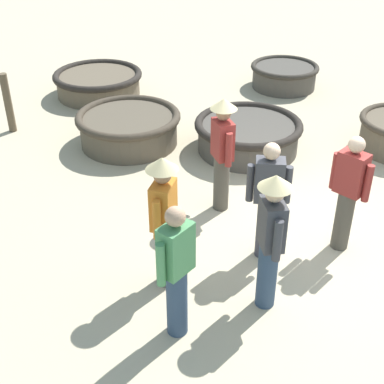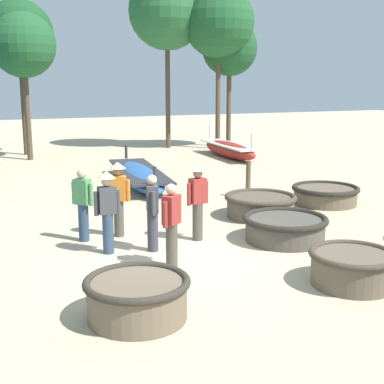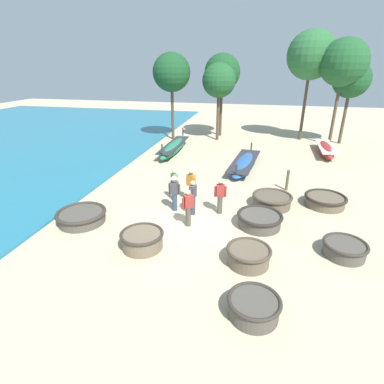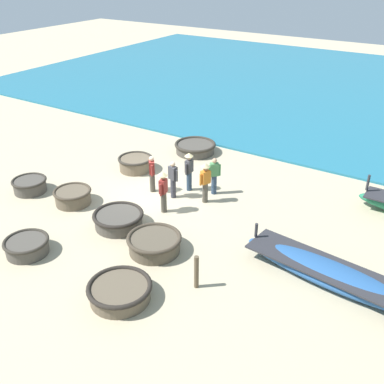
{
  "view_description": "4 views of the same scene",
  "coord_description": "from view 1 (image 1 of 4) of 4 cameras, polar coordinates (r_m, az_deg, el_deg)",
  "views": [
    {
      "loc": [
        -5.41,
        2.33,
        4.25
      ],
      "look_at": [
        -0.15,
        1.64,
        0.97
      ],
      "focal_mm": 50.0,
      "sensor_mm": 36.0,
      "label": 1
    },
    {
      "loc": [
        -3.44,
        -9.18,
        3.41
      ],
      "look_at": [
        0.84,
        1.16,
        1.06
      ],
      "focal_mm": 50.0,
      "sensor_mm": 36.0,
      "label": 2
    },
    {
      "loc": [
        2.31,
        -10.69,
        6.09
      ],
      "look_at": [
        -0.35,
        1.23,
        0.84
      ],
      "focal_mm": 28.0,
      "sensor_mm": 36.0,
      "label": 3
    },
    {
      "loc": [
        12.82,
        9.94,
        8.76
      ],
      "look_at": [
        0.41,
        2.02,
        0.88
      ],
      "focal_mm": 42.0,
      "sensor_mm": 36.0,
      "label": 4
    }
  ],
  "objects": [
    {
      "name": "ground_plane",
      "position": [
        7.26,
        12.81,
        -5.02
      ],
      "size": [
        80.0,
        80.0,
        0.0
      ],
      "primitive_type": "plane",
      "color": "#BCAD8C"
    },
    {
      "name": "coracle_far_right",
      "position": [
        11.71,
        -9.97,
        11.44
      ],
      "size": [
        1.87,
        1.87,
        0.51
      ],
      "color": "brown",
      "rests_on": "ground"
    },
    {
      "name": "coracle_far_left",
      "position": [
        9.46,
        -6.77,
        6.91
      ],
      "size": [
        1.82,
        1.82,
        0.57
      ],
      "color": "brown",
      "rests_on": "ground"
    },
    {
      "name": "coracle_front_right",
      "position": [
        12.14,
        9.8,
        12.2
      ],
      "size": [
        1.48,
        1.48,
        0.52
      ],
      "color": "#4C473F",
      "rests_on": "ground"
    },
    {
      "name": "coracle_upturned",
      "position": [
        9.21,
        5.99,
        6.14
      ],
      "size": [
        1.84,
        1.84,
        0.55
      ],
      "color": "#4C473F",
      "rests_on": "ground"
    },
    {
      "name": "fisherman_hauling",
      "position": [
        7.26,
        3.26,
        4.69
      ],
      "size": [
        0.52,
        0.36,
        1.67
      ],
      "color": "#4C473D",
      "rests_on": "ground"
    },
    {
      "name": "fisherman_by_coracle",
      "position": [
        6.78,
        16.34,
        0.07
      ],
      "size": [
        0.43,
        0.38,
        1.57
      ],
      "color": "#4C473D",
      "rests_on": "ground"
    },
    {
      "name": "fisherman_with_hat",
      "position": [
        5.31,
        -1.69,
        -8.28
      ],
      "size": [
        0.39,
        0.41,
        1.57
      ],
      "color": "#2D425B",
      "rests_on": "ground"
    },
    {
      "name": "fisherman_standing_right",
      "position": [
        5.87,
        -3.04,
        -2.46
      ],
      "size": [
        0.49,
        0.36,
        1.67
      ],
      "color": "#4C473D",
      "rests_on": "ground"
    },
    {
      "name": "fisherman_standing_left",
      "position": [
        5.63,
        8.41,
        -4.51
      ],
      "size": [
        0.53,
        0.36,
        1.67
      ],
      "color": "#2D425B",
      "rests_on": "ground"
    },
    {
      "name": "fisherman_crouching",
      "position": [
        6.43,
        8.08,
        -0.7
      ],
      "size": [
        0.29,
        0.52,
        1.57
      ],
      "color": "#383842",
      "rests_on": "ground"
    },
    {
      "name": "mooring_post_shoreline",
      "position": [
        10.32,
        -19.03,
        8.96
      ],
      "size": [
        0.14,
        0.14,
        1.1
      ],
      "primitive_type": "cylinder",
      "color": "brown",
      "rests_on": "ground"
    }
  ]
}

